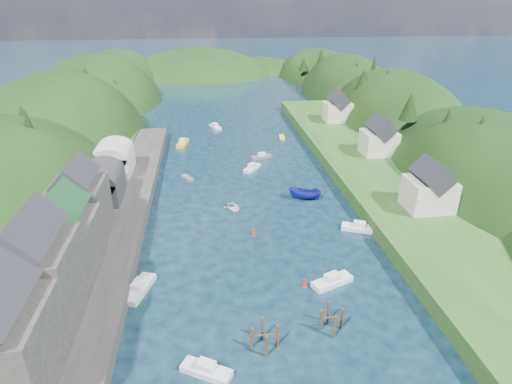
{
  "coord_description": "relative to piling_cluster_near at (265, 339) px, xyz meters",
  "views": [
    {
      "loc": [
        -7.74,
        -35.91,
        33.74
      ],
      "look_at": [
        0.0,
        28.0,
        4.0
      ],
      "focal_mm": 30.0,
      "sensor_mm": 36.0,
      "label": 1
    }
  ],
  "objects": [
    {
      "name": "ground",
      "position": [
        2.76,
        52.18,
        -1.08
      ],
      "size": [
        600.0,
        600.0,
        0.0
      ],
      "primitive_type": "plane",
      "color": "black",
      "rests_on": "ground"
    },
    {
      "name": "terrace_left_grass",
      "position": [
        -28.24,
        22.18,
        0.17
      ],
      "size": [
        12.0,
        110.0,
        2.5
      ],
      "primitive_type": "cube",
      "color": "#234719",
      "rests_on": "ground"
    },
    {
      "name": "quay_left",
      "position": [
        -21.24,
        22.18,
        -0.08
      ],
      "size": [
        12.0,
        110.0,
        2.0
      ],
      "primitive_type": "cube",
      "color": "#2D2B28",
      "rests_on": "ground"
    },
    {
      "name": "boat_sheds",
      "position": [
        -23.24,
        41.18,
        4.19
      ],
      "size": [
        7.0,
        21.0,
        7.5
      ],
      "color": "#2D2D30",
      "rests_on": "quay_left"
    },
    {
      "name": "hillside_left",
      "position": [
        -42.24,
        77.18,
        -9.11
      ],
      "size": [
        44.0,
        245.56,
        52.0
      ],
      "color": "black",
      "rests_on": "ground"
    },
    {
      "name": "channel_buoy_far",
      "position": [
        1.53,
        23.07,
        -0.6
      ],
      "size": [
        0.7,
        0.7,
        1.1
      ],
      "color": "#B21F0E",
      "rests_on": "ground"
    },
    {
      "name": "terrace_right",
      "position": [
        27.76,
        42.18,
        0.12
      ],
      "size": [
        16.0,
        120.0,
        2.4
      ],
      "primitive_type": "cube",
      "color": "#234719",
      "rests_on": "ground"
    },
    {
      "name": "far_hills",
      "position": [
        3.97,
        176.19,
        -11.88
      ],
      "size": [
        103.0,
        68.0,
        44.0
      ],
      "color": "black",
      "rests_on": "ground"
    },
    {
      "name": "quayside_buildings",
      "position": [
        -23.24,
        8.57,
        6.01
      ],
      "size": [
        8.0,
        35.84,
        12.9
      ],
      "color": "#2D2B28",
      "rests_on": "quay_left"
    },
    {
      "name": "piling_cluster_far",
      "position": [
        7.65,
        1.65,
        0.08
      ],
      "size": [
        2.85,
        2.69,
        3.47
      ],
      "color": "#382314",
      "rests_on": "ground"
    },
    {
      "name": "channel_buoy_near",
      "position": [
        6.5,
        9.58,
        -0.6
      ],
      "size": [
        0.7,
        0.7,
        1.1
      ],
      "color": "#B21F0E",
      "rests_on": "ground"
    },
    {
      "name": "hillside_right",
      "position": [
        47.76,
        77.18,
        -8.5
      ],
      "size": [
        36.0,
        245.56,
        48.0
      ],
      "color": "black",
      "rests_on": "ground"
    },
    {
      "name": "piling_cluster_near",
      "position": [
        0.0,
        0.0,
        0.0
      ],
      "size": [
        3.23,
        3.01,
        3.3
      ],
      "color": "#382314",
      "rests_on": "ground"
    },
    {
      "name": "right_bank_cottages",
      "position": [
        30.76,
        50.52,
        4.76
      ],
      "size": [
        9.0,
        59.24,
        8.41
      ],
      "color": "beige",
      "rests_on": "terrace_right"
    },
    {
      "name": "hill_trees",
      "position": [
        3.53,
        66.37,
        10.04
      ],
      "size": [
        90.32,
        151.23,
        12.69
      ],
      "color": "black",
      "rests_on": "ground"
    },
    {
      "name": "moored_boats",
      "position": [
        1.25,
        24.79,
        -0.43
      ],
      "size": [
        37.21,
        101.59,
        2.28
      ],
      "color": "silver",
      "rests_on": "ground"
    }
  ]
}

